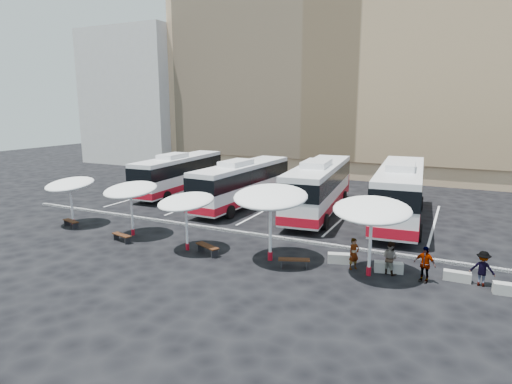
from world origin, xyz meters
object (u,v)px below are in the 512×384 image
at_px(sunshade_2, 186,202).
at_px(passenger_3, 483,269).
at_px(sunshade_3, 271,197).
at_px(bus_1, 243,182).
at_px(wood_bench_1, 122,236).
at_px(conc_bench_3, 510,289).
at_px(sunshade_4, 372,210).
at_px(conc_bench_0, 341,258).
at_px(bus_2, 319,186).
at_px(passenger_1, 390,258).
at_px(bus_3, 400,191).
at_px(passenger_2, 425,264).
at_px(wood_bench_2, 207,247).
at_px(bus_0, 179,172).
at_px(wood_bench_3, 294,261).
at_px(sunshade_1, 130,190).
at_px(conc_bench_1, 389,267).
at_px(sunshade_0, 70,184).
at_px(wood_bench_0, 71,222).
at_px(passenger_0, 354,254).
at_px(conc_bench_2, 457,276).

height_order(sunshade_2, passenger_3, sunshade_2).
height_order(sunshade_2, sunshade_3, sunshade_3).
xyz_separation_m(bus_1, sunshade_3, (7.02, -10.34, 1.45)).
distance_m(wood_bench_1, conc_bench_3, 20.13).
distance_m(sunshade_4, conc_bench_0, 3.50).
bearing_deg(bus_2, sunshade_2, -115.31).
bearing_deg(passenger_3, passenger_1, 13.12).
relative_size(bus_3, sunshade_2, 3.43).
distance_m(sunshade_2, passenger_2, 12.47).
xyz_separation_m(bus_2, sunshade_3, (0.82, -10.72, 1.29)).
height_order(wood_bench_1, wood_bench_2, wood_bench_2).
distance_m(bus_0, wood_bench_3, 20.68).
relative_size(bus_1, sunshade_1, 3.54).
distance_m(bus_3, passenger_3, 11.02).
xyz_separation_m(wood_bench_3, passenger_2, (5.94, 1.01, 0.48)).
relative_size(bus_3, passenger_1, 8.40).
distance_m(bus_0, conc_bench_0, 21.28).
height_order(wood_bench_1, conc_bench_1, conc_bench_1).
distance_m(wood_bench_2, passenger_1, 9.46).
bearing_deg(bus_1, conc_bench_1, -33.49).
xyz_separation_m(sunshade_2, passenger_2, (12.27, 1.07, -1.92)).
relative_size(bus_0, bus_2, 0.91).
bearing_deg(sunshade_4, passenger_2, 7.71).
bearing_deg(conc_bench_0, sunshade_2, -167.99).
bearing_deg(conc_bench_3, sunshade_2, -175.64).
distance_m(bus_2, passenger_3, 14.36).
xyz_separation_m(sunshade_0, sunshade_4, (19.81, -0.17, 0.41)).
xyz_separation_m(bus_2, sunshade_2, (-3.99, -11.28, 0.68)).
xyz_separation_m(wood_bench_0, passenger_0, (18.62, 0.79, 0.44)).
bearing_deg(sunshade_0, bus_0, 89.29).
xyz_separation_m(bus_1, wood_bench_3, (8.54, -10.85, -1.57)).
xyz_separation_m(bus_0, bus_3, (19.54, -1.40, 0.26)).
bearing_deg(bus_1, conc_bench_2, -27.12).
bearing_deg(bus_2, conc_bench_3, -46.55).
distance_m(sunshade_1, wood_bench_3, 11.30).
distance_m(wood_bench_3, conc_bench_0, 2.56).
relative_size(sunshade_0, conc_bench_1, 2.52).
bearing_deg(wood_bench_0, wood_bench_2, -2.80).
relative_size(conc_bench_2, passenger_0, 0.75).
bearing_deg(sunshade_2, sunshade_0, 174.78).
bearing_deg(bus_0, sunshade_1, -69.78).
bearing_deg(sunshade_1, sunshade_4, -0.37).
height_order(sunshade_2, sunshade_4, sunshade_4).
bearing_deg(bus_1, wood_bench_3, -49.23).
distance_m(bus_3, conc_bench_1, 10.20).
xyz_separation_m(bus_2, sunshade_1, (-8.65, -10.45, 0.78)).
distance_m(bus_3, sunshade_1, 17.94).
bearing_deg(sunshade_4, bus_1, 139.89).
relative_size(sunshade_0, conc_bench_2, 2.85).
relative_size(bus_3, wood_bench_1, 8.88).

